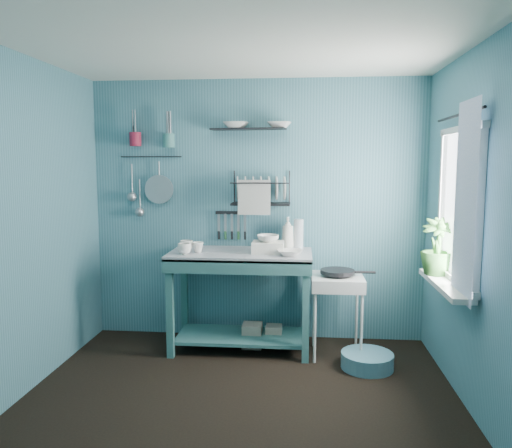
# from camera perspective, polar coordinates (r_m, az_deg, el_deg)

# --- Properties ---
(floor) EXTENTS (3.20, 3.20, 0.00)m
(floor) POSITION_cam_1_polar(r_m,az_deg,el_deg) (3.73, -2.11, -20.27)
(floor) COLOR black
(floor) RESTS_ON ground
(ceiling) EXTENTS (3.20, 3.20, 0.00)m
(ceiling) POSITION_cam_1_polar(r_m,az_deg,el_deg) (3.41, -2.31, 20.37)
(ceiling) COLOR silver
(ceiling) RESTS_ON ground
(wall_back) EXTENTS (3.20, 0.00, 3.20)m
(wall_back) POSITION_cam_1_polar(r_m,az_deg,el_deg) (4.83, 0.13, 1.53)
(wall_back) COLOR #3D707E
(wall_back) RESTS_ON ground
(wall_front) EXTENTS (3.20, 0.00, 3.20)m
(wall_front) POSITION_cam_1_polar(r_m,az_deg,el_deg) (1.90, -8.21, -7.08)
(wall_front) COLOR #3D707E
(wall_front) RESTS_ON ground
(wall_left) EXTENTS (0.00, 3.00, 3.00)m
(wall_left) POSITION_cam_1_polar(r_m,az_deg,el_deg) (3.90, -26.22, -0.51)
(wall_left) COLOR #3D707E
(wall_left) RESTS_ON ground
(wall_right) EXTENTS (0.00, 3.00, 3.00)m
(wall_right) POSITION_cam_1_polar(r_m,az_deg,el_deg) (3.52, 24.58, -1.15)
(wall_right) COLOR #3D707E
(wall_right) RESTS_ON ground
(work_counter) EXTENTS (1.37, 0.84, 0.91)m
(work_counter) POSITION_cam_1_polar(r_m,az_deg,el_deg) (4.63, -1.74, -8.74)
(work_counter) COLOR #306564
(work_counter) RESTS_ON floor
(mug_left) EXTENTS (0.12, 0.12, 0.10)m
(mug_left) POSITION_cam_1_polar(r_m,az_deg,el_deg) (4.45, -8.17, -2.81)
(mug_left) COLOR silver
(mug_left) RESTS_ON work_counter
(mug_mid) EXTENTS (0.14, 0.14, 0.09)m
(mug_mid) POSITION_cam_1_polar(r_m,az_deg,el_deg) (4.52, -6.64, -2.65)
(mug_mid) COLOR silver
(mug_mid) RESTS_ON work_counter
(mug_right) EXTENTS (0.17, 0.17, 0.10)m
(mug_right) POSITION_cam_1_polar(r_m,az_deg,el_deg) (4.61, -7.95, -2.47)
(mug_right) COLOR silver
(mug_right) RESTS_ON work_counter
(wash_tub) EXTENTS (0.28, 0.22, 0.10)m
(wash_tub) POSITION_cam_1_polar(r_m,az_deg,el_deg) (4.48, 1.38, -2.66)
(wash_tub) COLOR silver
(wash_tub) RESTS_ON work_counter
(tub_bowl) EXTENTS (0.20, 0.19, 0.06)m
(tub_bowl) POSITION_cam_1_polar(r_m,az_deg,el_deg) (4.46, 1.39, -1.65)
(tub_bowl) COLOR silver
(tub_bowl) RESTS_ON wash_tub
(soap_bottle) EXTENTS (0.11, 0.12, 0.30)m
(soap_bottle) POSITION_cam_1_polar(r_m,az_deg,el_deg) (4.67, 3.66, -1.04)
(soap_bottle) COLOR silver
(soap_bottle) RESTS_ON work_counter
(water_bottle) EXTENTS (0.09, 0.09, 0.28)m
(water_bottle) POSITION_cam_1_polar(r_m,az_deg,el_deg) (4.69, 4.88, -1.13)
(water_bottle) COLOR silver
(water_bottle) RESTS_ON work_counter
(counter_bowl) EXTENTS (0.22, 0.22, 0.05)m
(counter_bowl) POSITION_cam_1_polar(r_m,az_deg,el_deg) (4.34, 3.90, -3.29)
(counter_bowl) COLOR silver
(counter_bowl) RESTS_ON work_counter
(hotplate_stand) EXTENTS (0.49, 0.49, 0.72)m
(hotplate_stand) POSITION_cam_1_polar(r_m,az_deg,el_deg) (4.56, 9.19, -10.30)
(hotplate_stand) COLOR silver
(hotplate_stand) RESTS_ON floor
(frying_pan) EXTENTS (0.30, 0.30, 0.03)m
(frying_pan) POSITION_cam_1_polar(r_m,az_deg,el_deg) (4.46, 9.29, -5.40)
(frying_pan) COLOR black
(frying_pan) RESTS_ON hotplate_stand
(knife_strip) EXTENTS (0.32, 0.03, 0.03)m
(knife_strip) POSITION_cam_1_polar(r_m,az_deg,el_deg) (4.83, -2.77, 1.30)
(knife_strip) COLOR black
(knife_strip) RESTS_ON wall_back
(dish_rack) EXTENTS (0.58, 0.31, 0.32)m
(dish_rack) POSITION_cam_1_polar(r_m,az_deg,el_deg) (4.68, 0.55, 4.14)
(dish_rack) COLOR black
(dish_rack) RESTS_ON wall_back
(upper_shelf) EXTENTS (0.72, 0.27, 0.01)m
(upper_shelf) POSITION_cam_1_polar(r_m,az_deg,el_deg) (4.73, -0.91, 10.80)
(upper_shelf) COLOR black
(upper_shelf) RESTS_ON wall_back
(shelf_bowl_left) EXTENTS (0.27, 0.27, 0.06)m
(shelf_bowl_left) POSITION_cam_1_polar(r_m,az_deg,el_deg) (4.75, -2.30, 11.54)
(shelf_bowl_left) COLOR silver
(shelf_bowl_left) RESTS_ON upper_shelf
(shelf_bowl_right) EXTENTS (0.24, 0.24, 0.05)m
(shelf_bowl_right) POSITION_cam_1_polar(r_m,az_deg,el_deg) (4.71, 2.68, 11.14)
(shelf_bowl_right) COLOR silver
(shelf_bowl_right) RESTS_ON upper_shelf
(utensil_cup_magenta) EXTENTS (0.11, 0.11, 0.13)m
(utensil_cup_magenta) POSITION_cam_1_polar(r_m,az_deg,el_deg) (4.98, -13.63, 9.40)
(utensil_cup_magenta) COLOR maroon
(utensil_cup_magenta) RESTS_ON wall_back
(utensil_cup_teal) EXTENTS (0.11, 0.11, 0.13)m
(utensil_cup_teal) POSITION_cam_1_polar(r_m,az_deg,el_deg) (4.89, -9.93, 9.37)
(utensil_cup_teal) COLOR #397673
(utensil_cup_teal) RESTS_ON wall_back
(colander) EXTENTS (0.28, 0.03, 0.28)m
(colander) POSITION_cam_1_polar(r_m,az_deg,el_deg) (4.95, -11.01, 3.92)
(colander) COLOR #A0A2A8
(colander) RESTS_ON wall_back
(ladle_outer) EXTENTS (0.01, 0.01, 0.30)m
(ladle_outer) POSITION_cam_1_polar(r_m,az_deg,el_deg) (5.04, -13.99, 4.98)
(ladle_outer) COLOR #A0A2A8
(ladle_outer) RESTS_ON wall_back
(ladle_inner) EXTENTS (0.01, 0.01, 0.30)m
(ladle_inner) POSITION_cam_1_polar(r_m,az_deg,el_deg) (5.02, -13.14, 3.29)
(ladle_inner) COLOR #A0A2A8
(ladle_inner) RESTS_ON wall_back
(hook_rail) EXTENTS (0.60, 0.01, 0.01)m
(hook_rail) POSITION_cam_1_polar(r_m,az_deg,el_deg) (4.98, -11.90, 7.53)
(hook_rail) COLOR black
(hook_rail) RESTS_ON wall_back
(window_glass) EXTENTS (0.00, 1.10, 1.10)m
(window_glass) POSITION_cam_1_polar(r_m,az_deg,el_deg) (3.92, 22.34, 1.94)
(window_glass) COLOR white
(window_glass) RESTS_ON wall_right
(windowsill) EXTENTS (0.16, 0.95, 0.04)m
(windowsill) POSITION_cam_1_polar(r_m,az_deg,el_deg) (3.99, 20.77, -6.50)
(windowsill) COLOR silver
(windowsill) RESTS_ON wall_right
(curtain) EXTENTS (0.00, 1.35, 1.35)m
(curtain) POSITION_cam_1_polar(r_m,az_deg,el_deg) (3.62, 22.77, 2.33)
(curtain) COLOR white
(curtain) RESTS_ON wall_right
(curtain_rod) EXTENTS (0.02, 1.05, 0.02)m
(curtain_rod) POSITION_cam_1_polar(r_m,az_deg,el_deg) (3.91, 22.15, 11.47)
(curtain_rod) COLOR black
(curtain_rod) RESTS_ON wall_right
(potted_plant) EXTENTS (0.27, 0.27, 0.45)m
(potted_plant) POSITION_cam_1_polar(r_m,az_deg,el_deg) (4.18, 20.00, -2.44)
(potted_plant) COLOR #2E6327
(potted_plant) RESTS_ON windowsill
(storage_tin_large) EXTENTS (0.18, 0.18, 0.22)m
(storage_tin_large) POSITION_cam_1_polar(r_m,az_deg,el_deg) (4.77, -0.43, -12.60)
(storage_tin_large) COLOR gray
(storage_tin_large) RESTS_ON floor
(storage_tin_small) EXTENTS (0.15, 0.15, 0.20)m
(storage_tin_small) POSITION_cam_1_polar(r_m,az_deg,el_deg) (4.79, 2.05, -12.66)
(storage_tin_small) COLOR gray
(storage_tin_small) RESTS_ON floor
(floor_basin) EXTENTS (0.44, 0.44, 0.13)m
(floor_basin) POSITION_cam_1_polar(r_m,az_deg,el_deg) (4.43, 12.59, -14.99)
(floor_basin) COLOR teal
(floor_basin) RESTS_ON floor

